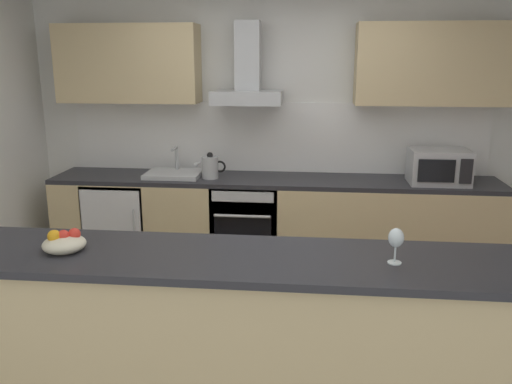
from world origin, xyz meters
The scene contains 14 objects.
ground centered at (0.00, 0.00, -0.01)m, with size 5.61×4.76×0.02m, color gray.
wall_back centered at (0.00, 1.94, 1.30)m, with size 5.61×0.12×2.60m, color white.
backsplash_tile centered at (0.00, 1.87, 1.23)m, with size 3.92×0.02×0.66m, color white.
counter_back centered at (0.00, 1.56, 0.45)m, with size 4.06×0.60×0.90m.
counter_island centered at (-0.15, -0.65, 0.51)m, with size 3.39×0.64×1.00m.
upper_cabinets centered at (0.00, 1.71, 1.91)m, with size 4.01×0.32×0.70m.
oven centered at (-0.24, 1.53, 0.46)m, with size 0.60×0.62×0.80m.
refrigerator centered at (-1.44, 1.53, 0.43)m, with size 0.58×0.60×0.85m.
microwave centered at (1.44, 1.50, 1.05)m, with size 0.50×0.38×0.30m.
sink centered at (-0.92, 1.54, 0.93)m, with size 0.50×0.40×0.26m.
kettle centered at (-0.57, 1.50, 1.01)m, with size 0.29×0.15×0.24m.
range_hood centered at (-0.24, 1.66, 1.79)m, with size 0.62×0.45×0.72m.
wine_glass centered at (0.75, -0.67, 1.12)m, with size 0.08×0.08×0.18m.
fruit_bowl centered at (-0.92, -0.67, 1.04)m, with size 0.22×0.22×0.13m.
Camera 1 is at (0.33, -3.13, 1.97)m, focal length 37.18 mm.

